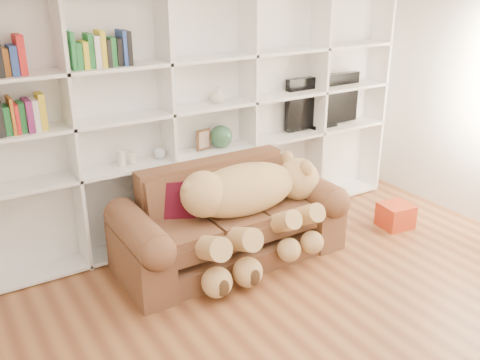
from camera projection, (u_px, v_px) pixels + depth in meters
floor at (370, 354)px, 3.75m from camera, size 5.00×5.00×0.00m
wall_back at (199, 97)px, 5.23m from camera, size 5.00×0.02×2.70m
bookshelf at (184, 107)px, 5.02m from camera, size 4.43×0.35×2.40m
sofa at (228, 225)px, 4.90m from camera, size 2.06×0.89×0.87m
teddy_bear at (250, 201)px, 4.72m from camera, size 1.55×0.85×0.90m
throw_pillow at (176, 202)px, 4.69m from camera, size 0.40×0.33×0.37m
gift_box at (395, 215)px, 5.56m from camera, size 0.34×0.32×0.25m
tv at (323, 102)px, 5.90m from camera, size 0.97×0.18×0.58m
picture_frame at (203, 139)px, 5.18m from camera, size 0.16×0.06×0.20m
green_vase at (221, 136)px, 5.27m from camera, size 0.22×0.22×0.22m
figurine_tall at (121, 158)px, 4.78m from camera, size 0.10×0.10×0.15m
figurine_short at (132, 158)px, 4.84m from camera, size 0.08×0.08×0.11m
snow_globe at (160, 153)px, 4.97m from camera, size 0.10×0.10×0.10m
shelf_vase at (217, 95)px, 5.10m from camera, size 0.17×0.17×0.16m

